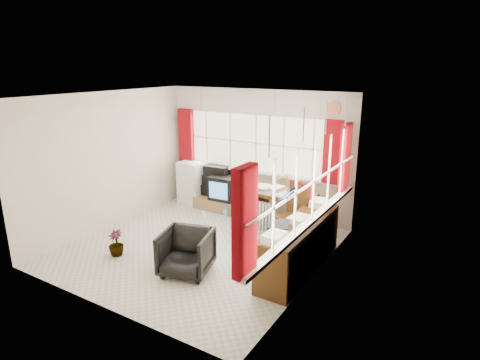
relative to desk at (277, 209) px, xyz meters
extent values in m
plane|color=beige|center=(-0.81, -1.31, -0.42)|extent=(4.00, 4.00, 0.00)
plane|color=beige|center=(-0.81, 0.69, 0.83)|extent=(4.00, 0.00, 4.00)
plane|color=beige|center=(-0.81, -3.31, 0.83)|extent=(4.00, 0.00, 4.00)
plane|color=beige|center=(-2.81, -1.31, 0.83)|extent=(0.00, 4.00, 4.00)
plane|color=beige|center=(1.19, -1.31, 0.83)|extent=(0.00, 4.00, 4.00)
plane|color=white|center=(-0.81, -1.31, 2.08)|extent=(4.00, 4.00, 0.00)
plane|color=beige|center=(-0.81, 0.67, 1.03)|extent=(3.60, 0.00, 3.60)
cube|color=white|center=(-0.81, 0.63, 0.45)|extent=(3.70, 0.12, 0.05)
cube|color=white|center=(-2.01, 0.66, 1.03)|extent=(0.03, 0.02, 1.10)
cube|color=white|center=(-1.41, 0.66, 1.03)|extent=(0.03, 0.02, 1.10)
cube|color=white|center=(-0.81, 0.66, 1.03)|extent=(0.03, 0.02, 1.10)
cube|color=white|center=(-0.21, 0.66, 1.03)|extent=(0.03, 0.02, 1.10)
cube|color=white|center=(0.39, 0.66, 1.03)|extent=(0.03, 0.02, 1.10)
plane|color=beige|center=(1.17, -1.31, 1.03)|extent=(0.00, 3.60, 3.60)
cube|color=white|center=(1.13, -1.31, 0.45)|extent=(0.12, 3.70, 0.05)
cube|color=white|center=(1.16, -2.51, 1.03)|extent=(0.02, 0.03, 1.10)
cube|color=white|center=(1.16, -1.91, 1.03)|extent=(0.02, 0.03, 1.10)
cube|color=white|center=(1.16, -1.31, 1.03)|extent=(0.02, 0.03, 1.10)
cube|color=white|center=(1.16, -0.71, 1.03)|extent=(0.02, 0.03, 1.10)
cube|color=white|center=(1.16, -0.11, 1.03)|extent=(0.02, 0.03, 1.10)
cube|color=maroon|center=(-2.51, 0.59, 1.03)|extent=(0.35, 0.10, 1.15)
cube|color=maroon|center=(0.79, 0.59, 1.03)|extent=(0.35, 0.10, 1.15)
cube|color=maroon|center=(1.09, 0.29, 1.03)|extent=(0.10, 0.35, 1.15)
cube|color=maroon|center=(1.09, -3.01, 1.03)|extent=(0.10, 0.35, 1.15)
cube|color=silver|center=(-0.81, 0.65, 1.83)|extent=(3.95, 0.08, 0.48)
cube|color=silver|center=(1.15, -1.31, 1.83)|extent=(0.08, 3.95, 0.48)
cube|color=#4E3012|center=(0.00, 0.00, 0.31)|extent=(1.39, 0.77, 0.06)
cube|color=#4E3012|center=(-0.51, 0.05, -0.07)|extent=(0.36, 0.62, 0.71)
cube|color=#4E3012|center=(0.51, -0.05, -0.07)|extent=(0.36, 0.62, 0.71)
cube|color=white|center=(0.00, 0.00, 0.35)|extent=(0.25, 0.33, 0.02)
cube|color=white|center=(0.00, 0.00, 0.36)|extent=(0.25, 0.33, 0.02)
cube|color=white|center=(0.00, 0.00, 0.36)|extent=(0.25, 0.33, 0.02)
cube|color=white|center=(0.00, 0.00, 0.37)|extent=(0.25, 0.33, 0.02)
cylinder|color=#E1B509|center=(0.25, -0.14, 0.35)|extent=(0.09, 0.09, 0.02)
cylinder|color=#E1B509|center=(0.25, -0.14, 0.53)|extent=(0.02, 0.02, 0.36)
cone|color=#E1B509|center=(0.25, -0.14, 0.67)|extent=(0.16, 0.14, 0.15)
cube|color=black|center=(0.49, -0.52, -0.40)|extent=(0.58, 0.58, 0.04)
cylinder|color=silver|center=(0.49, -0.52, -0.16)|extent=(0.06, 0.06, 0.53)
cube|color=#4E3012|center=(0.49, -0.52, 0.10)|extent=(0.56, 0.55, 0.06)
cube|color=#4E3012|center=(0.57, -0.31, 0.38)|extent=(0.40, 0.18, 0.50)
cube|color=maroon|center=(0.57, -0.31, 0.40)|extent=(0.44, 0.20, 0.53)
imported|color=black|center=(-0.45, -2.07, -0.10)|extent=(0.87, 0.89, 0.65)
cube|color=white|center=(-0.17, -0.31, -0.38)|extent=(0.41, 0.17, 0.08)
cube|color=white|center=(-0.35, -0.31, -0.08)|extent=(0.03, 0.12, 0.53)
cube|color=white|center=(-0.29, -0.31, -0.08)|extent=(0.03, 0.12, 0.53)
cube|color=white|center=(-0.23, -0.31, -0.08)|extent=(0.03, 0.12, 0.53)
cube|color=white|center=(-0.17, -0.31, -0.08)|extent=(0.03, 0.12, 0.53)
cube|color=white|center=(-0.10, -0.31, -0.08)|extent=(0.03, 0.12, 0.53)
cube|color=white|center=(-0.04, -0.30, -0.08)|extent=(0.03, 0.12, 0.53)
cube|color=white|center=(0.02, -0.30, -0.08)|extent=(0.03, 0.12, 0.53)
cube|color=#4E3012|center=(0.92, -1.11, -0.05)|extent=(0.50, 2.00, 0.75)
cube|color=white|center=(0.89, -1.91, 0.38)|extent=(0.24, 0.32, 0.10)
cube|color=white|center=(0.89, -1.11, 0.38)|extent=(0.24, 0.32, 0.10)
cube|color=white|center=(0.89, -0.31, 0.38)|extent=(0.24, 0.32, 0.10)
cube|color=black|center=(0.79, -1.58, 0.38)|extent=(0.37, 0.41, 0.11)
cube|color=olive|center=(-1.36, 0.41, -0.30)|extent=(1.40, 0.50, 0.25)
cube|color=black|center=(-1.41, 0.42, 0.07)|extent=(0.58, 0.53, 0.50)
cube|color=#4E99DE|center=(-1.40, 0.16, 0.07)|extent=(0.42, 0.04, 0.34)
cube|color=black|center=(-1.69, 0.57, -0.06)|extent=(0.65, 0.44, 0.23)
cube|color=black|center=(-1.69, 0.57, 0.16)|extent=(0.60, 0.42, 0.22)
cube|color=black|center=(-1.69, 0.57, 0.37)|extent=(0.54, 0.39, 0.21)
cube|color=white|center=(-2.27, 0.49, 0.04)|extent=(0.58, 0.58, 0.92)
cube|color=silver|center=(-2.03, 0.20, 0.17)|extent=(0.02, 0.02, 0.49)
imported|color=white|center=(-1.27, -0.52, -0.27)|extent=(0.15, 0.15, 0.30)
imported|color=#8ACEC7|center=(-1.21, 0.16, -0.33)|extent=(0.10, 0.10, 0.20)
imported|color=black|center=(-1.76, -2.22, -0.21)|extent=(0.27, 0.27, 0.43)
camera|label=1|loc=(2.96, -6.20, 2.54)|focal=30.00mm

